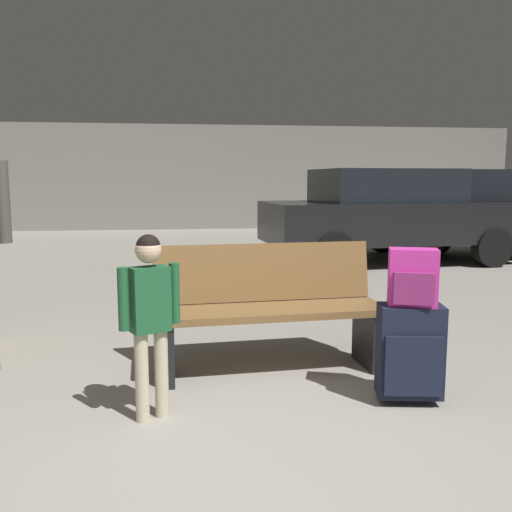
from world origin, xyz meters
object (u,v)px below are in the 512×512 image
(parked_car_side, at_px, (468,211))
(backpack_bright, at_px, (413,278))
(child, at_px, (150,307))
(bench, at_px, (269,308))
(suitcase, at_px, (410,351))
(parked_car_near, at_px, (390,213))

(parked_car_side, bearing_deg, backpack_bright, -120.95)
(child, relative_size, parked_car_side, 0.25)
(bench, distance_m, backpack_bright, 1.09)
(suitcase, distance_m, child, 1.57)
(backpack_bright, height_order, parked_car_near, parked_car_near)
(backpack_bright, xyz_separation_m, parked_car_side, (3.62, 6.04, 0.03))
(child, height_order, parked_car_side, parked_car_side)
(parked_car_near, bearing_deg, parked_car_side, 17.83)
(suitcase, distance_m, backpack_bright, 0.45)
(suitcase, xyz_separation_m, child, (-1.54, -0.03, 0.33))
(bench, xyz_separation_m, backpack_bright, (0.75, -0.71, 0.33))
(parked_car_side, bearing_deg, bench, -129.38)
(suitcase, height_order, parked_car_side, parked_car_side)
(backpack_bright, bearing_deg, suitcase, 11.01)
(bench, height_order, backpack_bright, backpack_bright)
(suitcase, relative_size, backpack_bright, 1.78)
(bench, height_order, parked_car_side, parked_car_side)
(bench, distance_m, child, 1.10)
(suitcase, relative_size, parked_car_near, 0.14)
(bench, xyz_separation_m, suitcase, (0.75, -0.71, -0.12))
(parked_car_near, bearing_deg, backpack_bright, -109.80)
(bench, distance_m, parked_car_near, 5.54)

